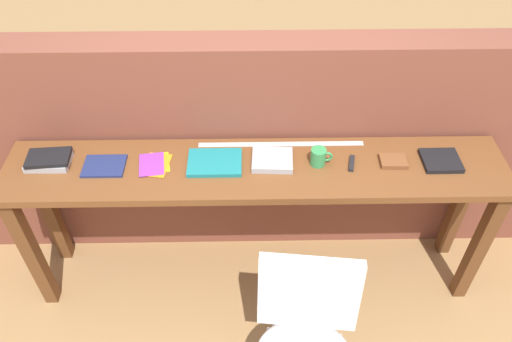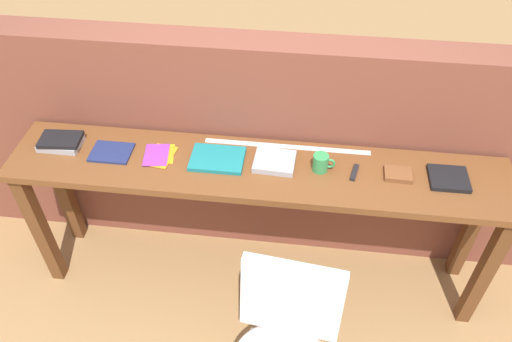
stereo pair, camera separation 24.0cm
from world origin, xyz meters
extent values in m
plane|color=#9E7547|center=(0.00, 0.00, 0.00)|extent=(40.00, 40.00, 0.00)
cube|color=brown|center=(0.00, 0.64, 0.69)|extent=(6.00, 0.20, 1.38)
cube|color=brown|center=(0.00, 0.30, 0.86)|extent=(2.50, 0.44, 0.04)
cube|color=#5B341A|center=(-1.19, 0.14, 0.42)|extent=(0.07, 0.07, 0.84)
cube|color=#5B341A|center=(1.19, 0.14, 0.42)|extent=(0.07, 0.07, 0.84)
cube|color=#5B341A|center=(-1.19, 0.46, 0.42)|extent=(0.07, 0.07, 0.84)
cube|color=#5B341A|center=(1.19, 0.46, 0.42)|extent=(0.07, 0.07, 0.84)
cube|color=silver|center=(0.22, -0.30, 0.69)|extent=(0.45, 0.15, 0.40)
cube|color=#9E9EA3|center=(-1.02, 0.34, 0.90)|extent=(0.21, 0.14, 0.03)
cube|color=black|center=(-1.02, 0.34, 0.92)|extent=(0.22, 0.15, 0.02)
cube|color=navy|center=(-0.75, 0.31, 0.89)|extent=(0.20, 0.16, 0.01)
cube|color=yellow|center=(-0.49, 0.34, 0.88)|extent=(0.14, 0.16, 0.00)
cube|color=orange|center=(-0.49, 0.32, 0.88)|extent=(0.14, 0.19, 0.00)
cube|color=purple|center=(-0.51, 0.32, 0.89)|extent=(0.14, 0.18, 0.00)
cube|color=#19757A|center=(-0.20, 0.32, 0.89)|extent=(0.27, 0.19, 0.02)
cube|color=#9E9EA3|center=(0.08, 0.33, 0.90)|extent=(0.21, 0.18, 0.03)
cylinder|color=#338C4C|center=(0.31, 0.32, 0.93)|extent=(0.08, 0.08, 0.09)
torus|color=#338C4C|center=(0.35, 0.32, 0.93)|extent=(0.06, 0.01, 0.06)
cube|color=black|center=(0.47, 0.31, 0.89)|extent=(0.05, 0.11, 0.02)
cube|color=brown|center=(0.68, 0.32, 0.89)|extent=(0.13, 0.10, 0.02)
cube|color=black|center=(0.92, 0.32, 0.89)|extent=(0.19, 0.17, 0.02)
cube|color=silver|center=(0.13, 0.47, 0.88)|extent=(0.85, 0.03, 0.00)
camera|label=1|loc=(-0.03, -1.50, 2.55)|focal=35.00mm
camera|label=2|loc=(0.21, -1.48, 2.55)|focal=35.00mm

